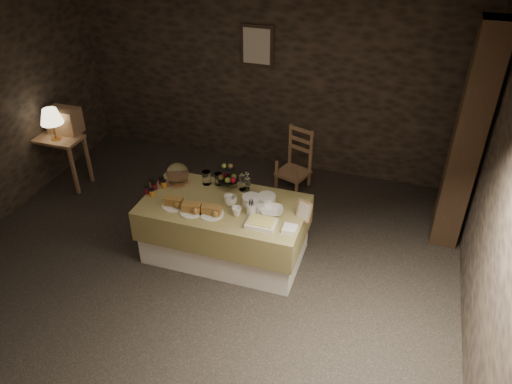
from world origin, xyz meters
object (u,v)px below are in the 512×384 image
(buffet_table, at_px, (225,226))
(chair, at_px, (295,161))
(console_table, at_px, (58,146))
(table_lamp, at_px, (51,117))
(wine_rack, at_px, (64,120))
(timber_column, at_px, (467,143))
(fruit_stand, at_px, (228,177))

(buffet_table, distance_m, chair, 1.75)
(console_table, relative_size, table_lamp, 1.69)
(buffet_table, height_order, wine_rack, wine_rack)
(buffet_table, xyz_separation_m, wine_rack, (-2.63, 0.91, 0.49))
(console_table, relative_size, timber_column, 0.28)
(wine_rack, height_order, timber_column, timber_column)
(timber_column, bearing_deg, chair, 162.11)
(chair, xyz_separation_m, timber_column, (2.01, -0.65, 0.93))
(chair, height_order, fruit_stand, fruit_stand)
(fruit_stand, bearing_deg, console_table, 171.36)
(buffet_table, distance_m, timber_column, 2.75)
(table_lamp, xyz_separation_m, fruit_stand, (2.55, -0.35, -0.22))
(wine_rack, bearing_deg, timber_column, 1.71)
(wine_rack, xyz_separation_m, chair, (2.99, 0.80, -0.53))
(chair, bearing_deg, wine_rack, -145.81)
(chair, bearing_deg, fruit_stand, -88.53)
(buffet_table, height_order, timber_column, timber_column)
(buffet_table, distance_m, console_table, 2.78)
(chair, relative_size, timber_column, 0.25)
(fruit_stand, bearing_deg, wine_rack, 167.30)
(wine_rack, height_order, fruit_stand, wine_rack)
(chair, bearing_deg, buffet_table, -82.89)
(table_lamp, distance_m, fruit_stand, 2.58)
(wine_rack, xyz_separation_m, fruit_stand, (2.55, -0.58, -0.06))
(buffet_table, xyz_separation_m, timber_column, (2.37, 1.06, 0.89))
(buffet_table, relative_size, chair, 2.73)
(console_table, height_order, wine_rack, wine_rack)
(console_table, bearing_deg, chair, 17.80)
(console_table, bearing_deg, table_lamp, -45.00)
(table_lamp, height_order, wine_rack, table_lamp)
(table_lamp, distance_m, timber_column, 5.02)
(console_table, distance_m, wine_rack, 0.35)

